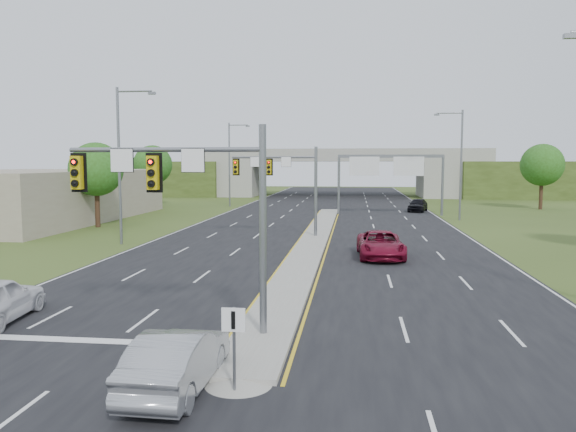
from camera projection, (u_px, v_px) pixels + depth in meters
The scene contains 24 objects.
ground at pixel (263, 338), 18.55m from camera, with size 240.00×240.00×0.00m, color #334418.
road at pixel (323, 224), 53.15m from camera, with size 24.00×160.00×0.02m, color black.
median at pixel (314, 240), 41.27m from camera, with size 2.00×54.00×0.16m, color gray.
median_nose at pixel (239, 382), 14.58m from camera, with size 2.00×2.00×0.16m, color gray.
lane_markings at pixel (312, 231), 47.20m from camera, with size 23.72×160.00×0.01m.
signal_mast_near at pixel (194, 195), 18.29m from camera, with size 6.62×0.60×7.00m.
signal_mast_far at pixel (286, 177), 43.01m from camera, with size 6.62×0.60×7.00m.
keep_right_sign at pixel (234, 335), 13.93m from camera, with size 0.60×0.13×2.20m.
sign_gantry at pixel (389, 168), 61.68m from camera, with size 11.58×0.44×6.67m.
overpass at pixel (338, 176), 97.30m from camera, with size 80.00×14.00×8.10m.
lightpole_l_mid at pixel (122, 158), 39.30m from camera, with size 2.85×0.25×11.00m.
lightpole_l_far at pixel (231, 160), 73.90m from camera, with size 2.85×0.25×11.00m.
lightpole_r_far at pixel (459, 160), 55.96m from camera, with size 2.85×0.25×11.00m.
tree_l_near at pixel (96, 170), 50.06m from camera, with size 4.80×4.80×7.60m.
tree_l_mid at pixel (153, 165), 75.21m from camera, with size 5.20×5.20×8.12m.
tree_r_mid at pixel (542, 165), 69.35m from camera, with size 5.20×5.20×8.12m.
tree_back_a at pixel (155, 163), 115.38m from camera, with size 6.00×6.00×8.85m.
tree_back_b at pixel (221, 164), 113.77m from camera, with size 5.60×5.60×8.32m.
tree_back_c at pixel (465, 164), 108.14m from camera, with size 5.60×5.60×8.32m.
tree_back_d at pixel (540, 163), 106.47m from camera, with size 6.00×6.00×8.85m.
commercial_building at pixel (25, 195), 56.43m from camera, with size 18.00×30.00×5.00m, color gray.
car_silver at pixel (177, 359), 14.27m from camera, with size 1.62×4.66×1.53m, color #97999E.
car_far_a at pixel (381, 244), 34.13m from camera, with size 2.67×5.78×1.61m, color maroon.
car_far_c at pixel (418, 205), 66.54m from camera, with size 1.87×4.64×1.58m, color black.
Camera 1 is at (2.94, -17.86, 5.77)m, focal length 35.00 mm.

